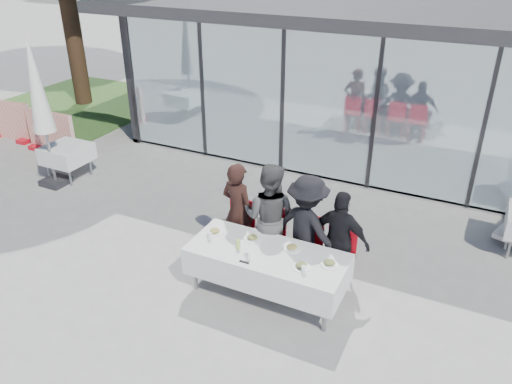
# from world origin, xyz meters

# --- Properties ---
(ground) EXTENTS (90.00, 90.00, 0.00)m
(ground) POSITION_xyz_m (0.00, 0.00, 0.00)
(ground) COLOR gray
(ground) RESTS_ON ground
(pavilion) EXTENTS (14.80, 8.80, 3.44)m
(pavilion) POSITION_xyz_m (2.00, 8.16, 2.15)
(pavilion) COLOR gray
(pavilion) RESTS_ON ground
(dining_table) EXTENTS (2.26, 0.96, 0.75)m
(dining_table) POSITION_xyz_m (0.60, 0.01, 0.54)
(dining_table) COLOR silver
(dining_table) RESTS_ON ground
(diner_a) EXTENTS (0.72, 0.72, 1.66)m
(diner_a) POSITION_xyz_m (-0.24, 0.71, 0.83)
(diner_a) COLOR black
(diner_a) RESTS_ON ground
(diner_chair_a) EXTENTS (0.44, 0.44, 0.97)m
(diner_chair_a) POSITION_xyz_m (-0.24, 0.76, 0.54)
(diner_chair_a) COLOR #B90C19
(diner_chair_a) RESTS_ON ground
(diner_b) EXTENTS (0.92, 0.92, 1.75)m
(diner_b) POSITION_xyz_m (0.30, 0.71, 0.88)
(diner_b) COLOR #4C4C4C
(diner_b) RESTS_ON ground
(diner_chair_b) EXTENTS (0.44, 0.44, 0.97)m
(diner_chair_b) POSITION_xyz_m (0.30, 0.76, 0.54)
(diner_chair_b) COLOR #B90C19
(diner_chair_b) RESTS_ON ground
(diner_c) EXTENTS (1.35, 1.35, 1.67)m
(diner_c) POSITION_xyz_m (0.92, 0.71, 0.84)
(diner_c) COLOR black
(diner_c) RESTS_ON ground
(diner_chair_c) EXTENTS (0.44, 0.44, 0.97)m
(diner_chair_c) POSITION_xyz_m (0.92, 0.76, 0.54)
(diner_chair_c) COLOR #B90C19
(diner_chair_c) RESTS_ON ground
(diner_d) EXTENTS (1.00, 1.00, 1.54)m
(diner_d) POSITION_xyz_m (1.43, 0.71, 0.77)
(diner_d) COLOR black
(diner_d) RESTS_ON ground
(diner_chair_d) EXTENTS (0.44, 0.44, 0.97)m
(diner_chair_d) POSITION_xyz_m (1.43, 0.76, 0.54)
(diner_chair_d) COLOR #B90C19
(diner_chair_d) RESTS_ON ground
(plate_a) EXTENTS (0.25, 0.25, 0.07)m
(plate_a) POSITION_xyz_m (-0.31, 0.11, 0.78)
(plate_a) COLOR white
(plate_a) RESTS_ON dining_table
(plate_b) EXTENTS (0.25, 0.25, 0.07)m
(plate_b) POSITION_xyz_m (0.27, 0.20, 0.78)
(plate_b) COLOR white
(plate_b) RESTS_ON dining_table
(plate_c) EXTENTS (0.25, 0.25, 0.07)m
(plate_c) POSITION_xyz_m (0.88, 0.22, 0.78)
(plate_c) COLOR white
(plate_c) RESTS_ON dining_table
(plate_d) EXTENTS (0.25, 0.25, 0.07)m
(plate_d) POSITION_xyz_m (1.48, 0.09, 0.78)
(plate_d) COLOR white
(plate_d) RESTS_ON dining_table
(plate_extra) EXTENTS (0.25, 0.25, 0.07)m
(plate_extra) POSITION_xyz_m (1.16, -0.14, 0.78)
(plate_extra) COLOR white
(plate_extra) RESTS_ON dining_table
(juice_bottle) EXTENTS (0.06, 0.06, 0.14)m
(juice_bottle) POSITION_xyz_m (0.19, -0.10, 0.82)
(juice_bottle) COLOR #A2C552
(juice_bottle) RESTS_ON dining_table
(drinking_glasses) EXTENTS (1.60, 0.25, 0.10)m
(drinking_glasses) POSITION_xyz_m (0.45, -0.17, 0.80)
(drinking_glasses) COLOR silver
(drinking_glasses) RESTS_ON dining_table
(folded_eyeglasses) EXTENTS (0.14, 0.03, 0.01)m
(folded_eyeglasses) POSITION_xyz_m (0.42, -0.36, 0.76)
(folded_eyeglasses) COLOR black
(folded_eyeglasses) RESTS_ON dining_table
(spare_table_left) EXTENTS (0.86, 0.86, 0.74)m
(spare_table_left) POSITION_xyz_m (-4.90, 1.74, 0.55)
(spare_table_left) COLOR silver
(spare_table_left) RESTS_ON ground
(market_umbrella) EXTENTS (0.50, 0.50, 3.00)m
(market_umbrella) POSITION_xyz_m (-4.95, 1.36, 1.92)
(market_umbrella) COLOR black
(market_umbrella) RESTS_ON ground
(grass_patch) EXTENTS (5.00, 5.00, 0.02)m
(grass_patch) POSITION_xyz_m (-8.50, 6.00, 0.01)
(grass_patch) COLOR #385926
(grass_patch) RESTS_ON ground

